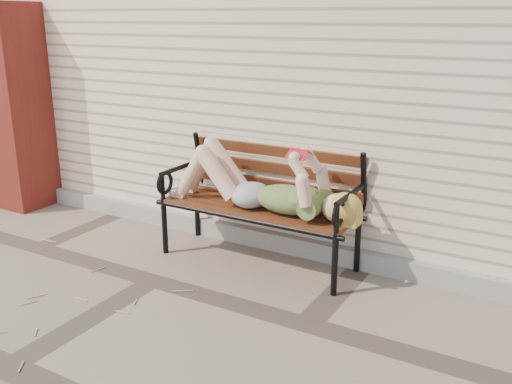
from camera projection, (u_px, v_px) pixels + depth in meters
The scene contains 6 objects.
ground at pixel (153, 281), 4.21m from camera, with size 80.00×80.00×0.00m, color gray.
house_wall at pixel (323, 51), 6.24m from camera, with size 8.00×4.00×3.00m, color beige.
foundation_strip at pixel (225, 230), 4.99m from camera, with size 8.00×0.10×0.15m, color #A39D93.
brick_pillar at pixel (16, 108), 5.63m from camera, with size 0.50×0.50×2.00m, color #AB3326.
garden_bench at pixel (264, 184), 4.44m from camera, with size 1.69×0.67×1.09m.
reading_woman at pixel (257, 184), 4.32m from camera, with size 1.59×0.36×0.50m.
Camera 1 is at (2.57, -2.93, 1.88)m, focal length 40.00 mm.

